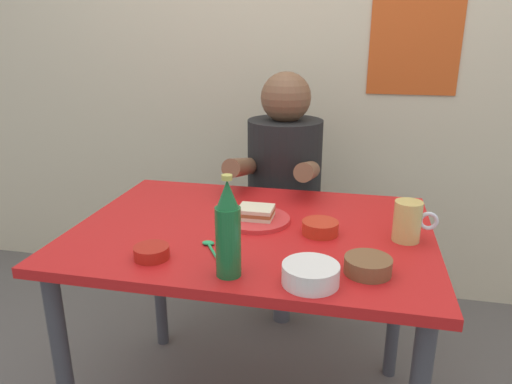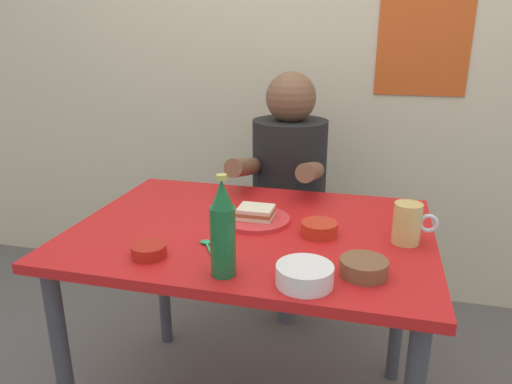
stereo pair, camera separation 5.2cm
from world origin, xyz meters
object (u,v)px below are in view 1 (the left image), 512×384
(stool, at_px, (282,254))
(plate_orange, at_px, (255,219))
(beer_mug, at_px, (408,222))
(beer_bottle, at_px, (228,231))
(sandwich, at_px, (255,212))
(dining_table, at_px, (253,254))
(condiment_bowl_brown, at_px, (368,265))
(person_seated, at_px, (283,168))

(stool, relative_size, plate_orange, 2.05)
(stool, xyz_separation_m, beer_mug, (0.47, -0.63, 0.45))
(beer_bottle, bearing_deg, stool, 90.77)
(sandwich, bearing_deg, dining_table, -87.31)
(dining_table, xyz_separation_m, stool, (-0.00, 0.63, -0.30))
(dining_table, bearing_deg, condiment_bowl_brown, -33.25)
(plate_orange, bearing_deg, person_seated, 90.07)
(condiment_bowl_brown, bearing_deg, sandwich, 141.70)
(dining_table, xyz_separation_m, person_seated, (-0.00, 0.62, 0.12))
(dining_table, bearing_deg, plate_orange, 92.69)
(sandwich, bearing_deg, plate_orange, 0.00)
(stool, bearing_deg, plate_orange, -89.93)
(sandwich, relative_size, condiment_bowl_brown, 0.92)
(beer_mug, bearing_deg, stool, 126.30)
(person_seated, distance_m, beer_mug, 0.78)
(condiment_bowl_brown, bearing_deg, person_seated, 112.61)
(plate_orange, bearing_deg, dining_table, -87.31)
(stool, distance_m, person_seated, 0.42)
(dining_table, bearing_deg, stool, 90.27)
(sandwich, bearing_deg, condiment_bowl_brown, -38.30)
(person_seated, xyz_separation_m, beer_bottle, (0.01, -0.93, 0.09))
(plate_orange, height_order, beer_mug, beer_mug)
(dining_table, distance_m, sandwich, 0.13)
(person_seated, xyz_separation_m, plate_orange, (0.00, -0.57, -0.02))
(beer_mug, height_order, beer_bottle, beer_bottle)
(person_seated, bearing_deg, condiment_bowl_brown, -67.39)
(stool, height_order, plate_orange, plate_orange)
(sandwich, distance_m, beer_bottle, 0.37)
(plate_orange, bearing_deg, sandwich, 0.00)
(beer_mug, bearing_deg, beer_bottle, -145.62)
(sandwich, bearing_deg, stool, 90.07)
(condiment_bowl_brown, bearing_deg, dining_table, 146.75)
(dining_table, height_order, beer_bottle, beer_bottle)
(beer_mug, bearing_deg, sandwich, 173.58)
(condiment_bowl_brown, bearing_deg, plate_orange, 141.70)
(beer_bottle, distance_m, condiment_bowl_brown, 0.36)
(dining_table, relative_size, plate_orange, 5.00)
(person_seated, height_order, beer_bottle, person_seated)
(person_seated, xyz_separation_m, condiment_bowl_brown, (0.35, -0.85, -0.00))
(stool, distance_m, sandwich, 0.72)
(sandwich, bearing_deg, beer_mug, -6.42)
(stool, height_order, condiment_bowl_brown, condiment_bowl_brown)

